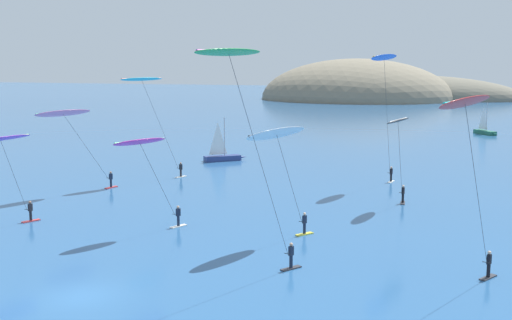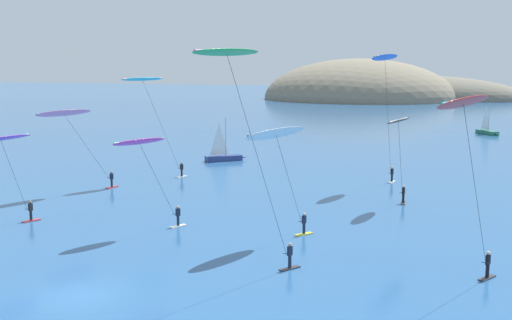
{
  "view_description": "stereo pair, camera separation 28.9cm",
  "coord_description": "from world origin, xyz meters",
  "px_view_note": "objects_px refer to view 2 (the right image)",
  "views": [
    {
      "loc": [
        19.47,
        -29.62,
        13.0
      ],
      "look_at": [
        3.33,
        21.91,
        4.63
      ],
      "focal_mm": 45.0,
      "sensor_mm": 36.0,
      "label": 1
    },
    {
      "loc": [
        19.75,
        -29.53,
        13.0
      ],
      "look_at": [
        3.33,
        21.91,
        4.63
      ],
      "focal_mm": 45.0,
      "sensor_mm": 36.0,
      "label": 2
    }
  ],
  "objects_px": {
    "kitesurfer_cyan": "(147,89)",
    "kitesurfer_pink": "(67,118)",
    "kitesurfer_white": "(278,139)",
    "kitesurfer_magenta": "(143,150)",
    "kitesurfer_black": "(399,128)",
    "kitesurfer_blue": "(385,67)",
    "kitesurfer_green": "(234,75)",
    "kitesurfer_purple": "(3,144)",
    "sailboat_near": "(226,156)",
    "sailboat_far": "(488,131)",
    "kitesurfer_red": "(465,115)"
  },
  "relations": [
    {
      "from": "kitesurfer_cyan",
      "to": "kitesurfer_pink",
      "type": "xyz_separation_m",
      "value": [
        -4.19,
        -8.47,
        -2.48
      ]
    },
    {
      "from": "kitesurfer_white",
      "to": "kitesurfer_magenta",
      "type": "height_order",
      "value": "kitesurfer_white"
    },
    {
      "from": "kitesurfer_black",
      "to": "kitesurfer_pink",
      "type": "distance_m",
      "value": 31.26
    },
    {
      "from": "kitesurfer_magenta",
      "to": "kitesurfer_blue",
      "type": "bearing_deg",
      "value": 58.97
    },
    {
      "from": "kitesurfer_green",
      "to": "kitesurfer_purple",
      "type": "relative_size",
      "value": 1.86
    },
    {
      "from": "sailboat_near",
      "to": "kitesurfer_purple",
      "type": "relative_size",
      "value": 0.77
    },
    {
      "from": "kitesurfer_blue",
      "to": "kitesurfer_green",
      "type": "bearing_deg",
      "value": -97.18
    },
    {
      "from": "sailboat_far",
      "to": "kitesurfer_black",
      "type": "distance_m",
      "value": 64.54
    },
    {
      "from": "kitesurfer_magenta",
      "to": "kitesurfer_black",
      "type": "bearing_deg",
      "value": 40.62
    },
    {
      "from": "kitesurfer_green",
      "to": "kitesurfer_purple",
      "type": "bearing_deg",
      "value": 160.1
    },
    {
      "from": "kitesurfer_green",
      "to": "kitesurfer_blue",
      "type": "bearing_deg",
      "value": 82.82
    },
    {
      "from": "kitesurfer_cyan",
      "to": "kitesurfer_white",
      "type": "bearing_deg",
      "value": -43.38
    },
    {
      "from": "kitesurfer_blue",
      "to": "kitesurfer_cyan",
      "type": "distance_m",
      "value": 25.09
    },
    {
      "from": "kitesurfer_black",
      "to": "kitesurfer_purple",
      "type": "relative_size",
      "value": 1.1
    },
    {
      "from": "kitesurfer_blue",
      "to": "kitesurfer_red",
      "type": "bearing_deg",
      "value": -76.14
    },
    {
      "from": "kitesurfer_black",
      "to": "kitesurfer_red",
      "type": "bearing_deg",
      "value": -76.13
    },
    {
      "from": "kitesurfer_magenta",
      "to": "kitesurfer_pink",
      "type": "bearing_deg",
      "value": 141.97
    },
    {
      "from": "kitesurfer_purple",
      "to": "kitesurfer_magenta",
      "type": "height_order",
      "value": "kitesurfer_magenta"
    },
    {
      "from": "kitesurfer_green",
      "to": "kitesurfer_white",
      "type": "height_order",
      "value": "kitesurfer_green"
    },
    {
      "from": "kitesurfer_green",
      "to": "kitesurfer_blue",
      "type": "height_order",
      "value": "kitesurfer_blue"
    },
    {
      "from": "kitesurfer_blue",
      "to": "sailboat_near",
      "type": "bearing_deg",
      "value": 152.89
    },
    {
      "from": "sailboat_near",
      "to": "kitesurfer_cyan",
      "type": "relative_size",
      "value": 0.5
    },
    {
      "from": "kitesurfer_blue",
      "to": "kitesurfer_white",
      "type": "bearing_deg",
      "value": -100.8
    },
    {
      "from": "sailboat_far",
      "to": "kitesurfer_white",
      "type": "bearing_deg",
      "value": -102.36
    },
    {
      "from": "kitesurfer_black",
      "to": "kitesurfer_magenta",
      "type": "distance_m",
      "value": 22.76
    },
    {
      "from": "sailboat_near",
      "to": "kitesurfer_black",
      "type": "xyz_separation_m",
      "value": [
        24.03,
        -20.91,
        6.53
      ]
    },
    {
      "from": "kitesurfer_blue",
      "to": "kitesurfer_purple",
      "type": "relative_size",
      "value": 1.86
    },
    {
      "from": "sailboat_near",
      "to": "kitesurfer_blue",
      "type": "xyz_separation_m",
      "value": [
        21.61,
        -11.06,
        11.76
      ]
    },
    {
      "from": "kitesurfer_green",
      "to": "kitesurfer_black",
      "type": "relative_size",
      "value": 1.69
    },
    {
      "from": "kitesurfer_white",
      "to": "kitesurfer_pink",
      "type": "relative_size",
      "value": 1.0
    },
    {
      "from": "kitesurfer_purple",
      "to": "kitesurfer_red",
      "type": "relative_size",
      "value": 0.65
    },
    {
      "from": "kitesurfer_black",
      "to": "kitesurfer_red",
      "type": "distance_m",
      "value": 22.48
    },
    {
      "from": "kitesurfer_white",
      "to": "kitesurfer_purple",
      "type": "relative_size",
      "value": 1.16
    },
    {
      "from": "sailboat_near",
      "to": "kitesurfer_black",
      "type": "relative_size",
      "value": 0.7
    },
    {
      "from": "sailboat_near",
      "to": "kitesurfer_green",
      "type": "xyz_separation_m",
      "value": [
        17.31,
        -45.13,
        11.58
      ]
    },
    {
      "from": "sailboat_near",
      "to": "kitesurfer_purple",
      "type": "bearing_deg",
      "value": -96.98
    },
    {
      "from": "kitesurfer_blue",
      "to": "kitesurfer_purple",
      "type": "bearing_deg",
      "value": -135.01
    },
    {
      "from": "kitesurfer_blue",
      "to": "kitesurfer_magenta",
      "type": "distance_m",
      "value": 29.38
    },
    {
      "from": "kitesurfer_white",
      "to": "kitesurfer_cyan",
      "type": "xyz_separation_m",
      "value": [
        -19.77,
        18.69,
        2.48
      ]
    },
    {
      "from": "kitesurfer_black",
      "to": "kitesurfer_blue",
      "type": "height_order",
      "value": "kitesurfer_blue"
    },
    {
      "from": "kitesurfer_cyan",
      "to": "kitesurfer_green",
      "type": "bearing_deg",
      "value": -54.94
    },
    {
      "from": "kitesurfer_cyan",
      "to": "kitesurfer_pink",
      "type": "relative_size",
      "value": 1.32
    },
    {
      "from": "kitesurfer_purple",
      "to": "kitesurfer_pink",
      "type": "relative_size",
      "value": 0.86
    },
    {
      "from": "kitesurfer_purple",
      "to": "kitesurfer_magenta",
      "type": "bearing_deg",
      "value": 7.54
    },
    {
      "from": "kitesurfer_green",
      "to": "kitesurfer_cyan",
      "type": "bearing_deg",
      "value": 125.06
    },
    {
      "from": "kitesurfer_blue",
      "to": "kitesurfer_magenta",
      "type": "height_order",
      "value": "kitesurfer_blue"
    },
    {
      "from": "kitesurfer_white",
      "to": "kitesurfer_pink",
      "type": "distance_m",
      "value": 26.05
    },
    {
      "from": "sailboat_far",
      "to": "kitesurfer_blue",
      "type": "bearing_deg",
      "value": -103.05
    },
    {
      "from": "kitesurfer_green",
      "to": "sailboat_far",
      "type": "bearing_deg",
      "value": 79.21
    },
    {
      "from": "kitesurfer_green",
      "to": "kitesurfer_cyan",
      "type": "height_order",
      "value": "kitesurfer_green"
    }
  ]
}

